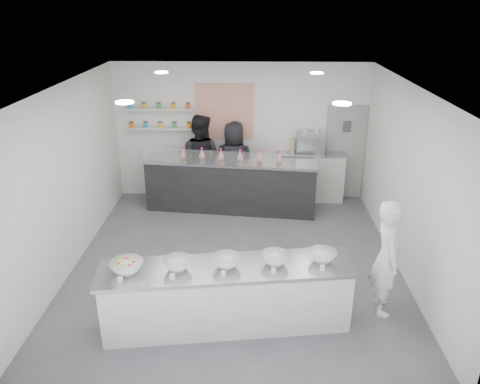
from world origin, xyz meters
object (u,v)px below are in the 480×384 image
object	(u,v)px
espresso_ledge	(310,177)
staff_right	(234,163)
prep_counter	(227,296)
back_bar	(231,186)
staff_left	(200,159)
espresso_machine	(310,143)
woman_prep	(387,258)

from	to	relation	value
espresso_ledge	staff_right	bearing A→B (deg)	-173.90
prep_counter	staff_right	distance (m)	4.27
back_bar	staff_left	distance (m)	0.92
prep_counter	back_bar	bearing A→B (deg)	84.24
prep_counter	staff_right	bearing A→B (deg)	83.29
espresso_ledge	staff_right	world-z (taller)	staff_right
espresso_machine	staff_left	distance (m)	2.40
prep_counter	back_bar	distance (m)	3.81
prep_counter	staff_right	world-z (taller)	staff_right
back_bar	staff_right	bearing A→B (deg)	89.01
espresso_ledge	espresso_machine	distance (m)	0.77
woman_prep	staff_left	xyz separation A→B (m)	(-3.03, 3.85, 0.12)
espresso_ledge	espresso_machine	xyz separation A→B (m)	(-0.05, 0.00, 0.77)
espresso_ledge	back_bar	bearing A→B (deg)	-160.58
woman_prep	prep_counter	bearing A→B (deg)	102.46
back_bar	staff_right	xyz separation A→B (m)	(0.06, 0.43, 0.36)
staff_right	back_bar	bearing A→B (deg)	87.67
prep_counter	woman_prep	bearing A→B (deg)	2.52
staff_right	staff_left	bearing A→B (deg)	5.07
prep_counter	espresso_ledge	world-z (taller)	espresso_ledge
back_bar	woman_prep	distance (m)	4.15
woman_prep	staff_left	distance (m)	4.90
espresso_ledge	espresso_machine	size ratio (longest dim) A/B	2.47
espresso_ledge	staff_left	size ratio (longest dim) A/B	0.74
back_bar	staff_right	world-z (taller)	staff_right
back_bar	prep_counter	bearing A→B (deg)	-81.72
staff_left	staff_right	world-z (taller)	staff_left
staff_right	espresso_ledge	bearing A→B (deg)	-168.83
espresso_ledge	woman_prep	distance (m)	4.08
woman_prep	staff_right	distance (m)	4.48
woman_prep	staff_right	world-z (taller)	staff_right
espresso_machine	staff_left	bearing A→B (deg)	-175.66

